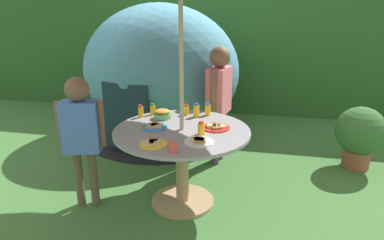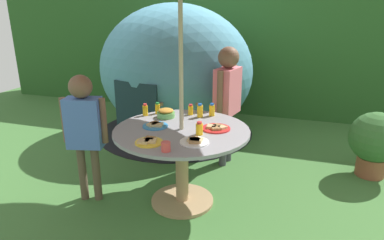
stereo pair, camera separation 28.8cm
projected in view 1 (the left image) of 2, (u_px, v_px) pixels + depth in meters
name	position (u px, v px, depth m)	size (l,w,h in m)	color
ground_plane	(183.00, 203.00, 3.11)	(10.00, 10.00, 0.02)	#3D6B33
hedge_backdrop	(225.00, 50.00, 5.75)	(9.00, 0.70, 2.02)	#285623
garden_table	(182.00, 150.00, 2.94)	(1.16, 1.16, 0.71)	tan
wooden_chair	(168.00, 106.00, 4.11)	(0.57, 0.57, 1.03)	#93704C
dome_tent	(160.00, 72.00, 4.58)	(2.55, 2.55, 1.76)	teal
potted_plant	(360.00, 134.00, 3.67)	(0.52, 0.52, 0.69)	brown
child_in_pink_shirt	(219.00, 91.00, 3.67)	(0.25, 0.44, 1.31)	#3F3F47
child_in_blue_shirt	(81.00, 127.00, 2.84)	(0.39, 0.24, 1.17)	brown
snack_bowl	(162.00, 114.00, 3.16)	(0.17, 0.17, 0.09)	#66B259
plate_near_right	(216.00, 127.00, 2.90)	(0.25, 0.25, 0.03)	red
plate_mid_right	(199.00, 141.00, 2.60)	(0.23, 0.23, 0.03)	white
plate_mid_left	(153.00, 143.00, 2.56)	(0.22, 0.22, 0.03)	yellow
plate_center_front	(155.00, 127.00, 2.92)	(0.22, 0.22, 0.03)	#338CD8
juice_bottle_near_left	(153.00, 109.00, 3.27)	(0.05, 0.05, 0.11)	yellow
juice_bottle_far_left	(196.00, 111.00, 3.20)	(0.06, 0.06, 0.13)	yellow
juice_bottle_far_right	(186.00, 110.00, 3.26)	(0.05, 0.05, 0.10)	yellow
juice_bottle_center_back	(208.00, 109.00, 3.25)	(0.05, 0.05, 0.12)	yellow
juice_bottle_front_edge	(201.00, 128.00, 2.76)	(0.06, 0.06, 0.11)	yellow
juice_bottle_back_edge	(141.00, 112.00, 3.19)	(0.05, 0.05, 0.12)	yellow
cup_near	(173.00, 148.00, 2.42)	(0.07, 0.07, 0.07)	#E04C47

